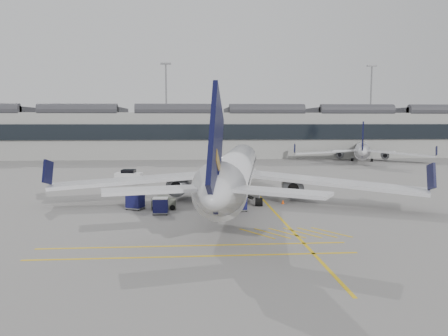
{
  "coord_description": "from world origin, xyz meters",
  "views": [
    {
      "loc": [
        1.85,
        -40.39,
        8.76
      ],
      "look_at": [
        5.3,
        4.74,
        4.0
      ],
      "focal_mm": 35.0,
      "sensor_mm": 36.0,
      "label": 1
    }
  ],
  "objects": [
    {
      "name": "light_masts",
      "position": [
        -1.67,
        86.0,
        14.49
      ],
      "size": [
        113.0,
        0.6,
        25.45
      ],
      "color": "slate",
      "rests_on": "ground"
    },
    {
      "name": "airliner_main",
      "position": [
        6.58,
        6.68,
        3.4
      ],
      "size": [
        39.23,
        43.2,
        11.56
      ],
      "rotation": [
        0.0,
        0.0,
        -0.17
      ],
      "color": "silver",
      "rests_on": "ground"
    },
    {
      "name": "safety_cone_nose",
      "position": [
        7.41,
        19.56,
        0.25
      ],
      "size": [
        0.36,
        0.36,
        0.5
      ],
      "primitive_type": "cone",
      "color": "#F24C0A",
      "rests_on": "ground"
    },
    {
      "name": "baggage_cart_c",
      "position": [
        -3.77,
        3.48,
        0.93
      ],
      "size": [
        2.05,
        1.91,
        1.73
      ],
      "rotation": [
        0.0,
        0.0,
        -0.43
      ],
      "color": "gray",
      "rests_on": "ground"
    },
    {
      "name": "service_van_right",
      "position": [
        10.09,
        27.71,
        0.84
      ],
      "size": [
        4.1,
        3.35,
        1.89
      ],
      "rotation": [
        0.0,
        0.0,
        -0.49
      ],
      "color": "silver",
      "rests_on": "ground"
    },
    {
      "name": "ramp_agent_b",
      "position": [
        6.17,
        3.85,
        0.8
      ],
      "size": [
        0.95,
        0.85,
        1.61
      ],
      "primitive_type": "imported",
      "rotation": [
        0.0,
        0.0,
        3.51
      ],
      "color": "#FF450D",
      "rests_on": "ground"
    },
    {
      "name": "airliner_far",
      "position": [
        40.77,
        55.93,
        2.62
      ],
      "size": [
        28.72,
        31.76,
        8.92
      ],
      "rotation": [
        0.0,
        0.0,
        -0.38
      ],
      "color": "silver",
      "rests_on": "ground"
    },
    {
      "name": "baggage_cart_a",
      "position": [
        6.58,
        1.83,
        0.85
      ],
      "size": [
        1.65,
        1.43,
        1.58
      ],
      "rotation": [
        0.0,
        0.0,
        0.14
      ],
      "color": "gray",
      "rests_on": "ground"
    },
    {
      "name": "belt_loader",
      "position": [
        6.26,
        7.09,
        0.49
      ],
      "size": [
        4.26,
        2.3,
        1.69
      ],
      "rotation": [
        0.0,
        0.0,
        -0.29
      ],
      "color": "#BBB9B2",
      "rests_on": "ground"
    },
    {
      "name": "terminal",
      "position": [
        0.0,
        71.93,
        6.14
      ],
      "size": [
        200.0,
        20.45,
        12.4
      ],
      "color": "#9E9E99",
      "rests_on": "ground"
    },
    {
      "name": "ramp_agent_a",
      "position": [
        4.8,
        7.15,
        0.84
      ],
      "size": [
        0.64,
        0.73,
        1.69
      ],
      "primitive_type": "imported",
      "rotation": [
        0.0,
        0.0,
        1.09
      ],
      "color": "#F44A0C",
      "rests_on": "ground"
    },
    {
      "name": "baggage_cart_b",
      "position": [
        4.14,
        9.62,
        1.05
      ],
      "size": [
        1.86,
        1.54,
        1.96
      ],
      "rotation": [
        0.0,
        0.0,
        -0.0
      ],
      "color": "gray",
      "rests_on": "ground"
    },
    {
      "name": "service_van_mid",
      "position": [
        8.67,
        38.13,
        0.8
      ],
      "size": [
        1.77,
        3.48,
        1.78
      ],
      "rotation": [
        0.0,
        0.0,
        1.58
      ],
      "color": "silver",
      "rests_on": "ground"
    },
    {
      "name": "pushback_tug",
      "position": [
        -0.94,
        3.34,
        0.61
      ],
      "size": [
        2.55,
        1.69,
        1.37
      ],
      "rotation": [
        0.0,
        0.0,
        0.08
      ],
      "color": "#4D5144",
      "rests_on": "ground"
    },
    {
      "name": "service_van_left",
      "position": [
        -7.2,
        23.51,
        0.86
      ],
      "size": [
        3.91,
        2.28,
        1.91
      ],
      "rotation": [
        0.0,
        0.0,
        -0.12
      ],
      "color": "silver",
      "rests_on": "ground"
    },
    {
      "name": "safety_cone_engine",
      "position": [
        11.72,
        5.33,
        0.23
      ],
      "size": [
        0.33,
        0.33,
        0.46
      ],
      "primitive_type": "cone",
      "color": "#F24C0A",
      "rests_on": "ground"
    },
    {
      "name": "apron_markings",
      "position": [
        10.0,
        10.0,
        0.01
      ],
      "size": [
        0.25,
        60.0,
        0.01
      ],
      "primitive_type": "cube",
      "color": "gold",
      "rests_on": "ground"
    },
    {
      "name": "ground",
      "position": [
        0.0,
        0.0,
        0.0
      ],
      "size": [
        220.0,
        220.0,
        0.0
      ],
      "primitive_type": "plane",
      "color": "gray",
      "rests_on": "ground"
    },
    {
      "name": "baggage_cart_d",
      "position": [
        -1.07,
        0.97,
        0.85
      ],
      "size": [
        1.54,
        1.27,
        1.59
      ],
      "rotation": [
        0.0,
        0.0,
        -0.02
      ],
      "color": "gray",
      "rests_on": "ground"
    }
  ]
}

